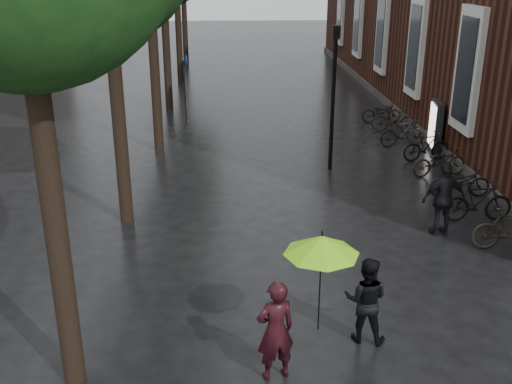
{
  "coord_description": "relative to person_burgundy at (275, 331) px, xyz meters",
  "views": [
    {
      "loc": [
        -1.64,
        -6.61,
        5.95
      ],
      "look_at": [
        -1.02,
        5.21,
        1.38
      ],
      "focal_mm": 42.0,
      "sensor_mm": 36.0,
      "label": 1
    }
  ],
  "objects": [
    {
      "name": "lamp_post",
      "position": [
        2.49,
        9.73,
        1.77
      ],
      "size": [
        0.22,
        0.22,
        4.26
      ],
      "rotation": [
        0.0,
        0.0,
        0.21
      ],
      "color": "black",
      "rests_on": "ground"
    },
    {
      "name": "parked_bicycles",
      "position": [
        5.51,
        9.5,
        -0.35
      ],
      "size": [
        1.97,
        11.74,
        1.03
      ],
      "color": "black",
      "rests_on": "ground"
    },
    {
      "name": "person_burgundy",
      "position": [
        0.0,
        0.0,
        0.0
      ],
      "size": [
        0.69,
        0.56,
        1.65
      ],
      "primitive_type": "imported",
      "rotation": [
        0.0,
        0.0,
        3.45
      ],
      "color": "black",
      "rests_on": "ground"
    },
    {
      "name": "lime_umbrella",
      "position": [
        0.7,
        0.37,
        1.22
      ],
      "size": [
        1.15,
        1.15,
        1.69
      ],
      "rotation": [
        0.0,
        0.0,
        -0.08
      ],
      "color": "black",
      "rests_on": "ground"
    },
    {
      "name": "ad_lightbox",
      "position": [
        6.28,
        11.44,
        0.02
      ],
      "size": [
        0.26,
        1.11,
        1.68
      ],
      "rotation": [
        0.0,
        0.0,
        -0.16
      ],
      "color": "black",
      "rests_on": "ground"
    },
    {
      "name": "person_black",
      "position": [
        1.57,
        0.9,
        -0.07
      ],
      "size": [
        0.87,
        0.77,
        1.51
      ],
      "primitive_type": "imported",
      "rotation": [
        0.0,
        0.0,
        2.83
      ],
      "color": "black",
      "rests_on": "ground"
    },
    {
      "name": "cycle_sign",
      "position": [
        -2.23,
        16.12,
        0.87
      ],
      "size": [
        0.14,
        0.47,
        2.57
      ],
      "rotation": [
        0.0,
        0.0,
        0.24
      ],
      "color": "#262628",
      "rests_on": "ground"
    },
    {
      "name": "pedestrian_walking",
      "position": [
        4.27,
        4.92,
        0.06
      ],
      "size": [
        1.07,
        0.53,
        1.76
      ],
      "primitive_type": "imported",
      "rotation": [
        0.0,
        0.0,
        3.25
      ],
      "color": "black",
      "rests_on": "ground"
    }
  ]
}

